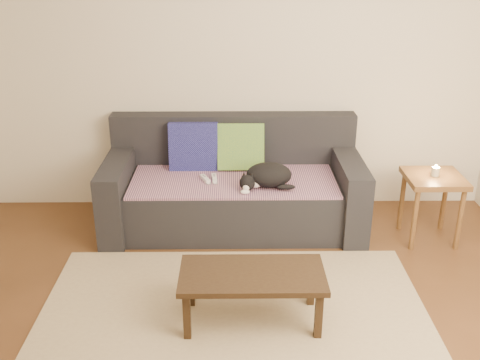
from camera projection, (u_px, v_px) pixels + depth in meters
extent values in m
plane|color=brown|center=(234.00, 341.00, 3.37)|extent=(4.50, 4.50, 0.00)
cube|color=beige|center=(233.00, 61.00, 4.72)|extent=(4.50, 0.04, 2.60)
cube|color=#232328|center=(234.00, 204.00, 4.68)|extent=(1.70, 0.78, 0.42)
cube|color=#232328|center=(233.00, 139.00, 4.88)|extent=(2.10, 0.18, 0.45)
cube|color=#232328|center=(119.00, 194.00, 4.63)|extent=(0.20, 0.90, 0.60)
cube|color=#232328|center=(348.00, 193.00, 4.65)|extent=(0.20, 0.90, 0.60)
cube|color=#442B51|center=(234.00, 180.00, 4.57)|extent=(1.66, 0.74, 0.02)
cube|color=#121046|center=(194.00, 147.00, 4.73)|extent=(0.41, 0.16, 0.42)
cube|color=#0D5649|center=(241.00, 147.00, 4.74)|extent=(0.39, 0.21, 0.40)
ellipsoid|color=black|center=(269.00, 175.00, 4.41)|extent=(0.39, 0.31, 0.19)
sphere|color=black|center=(247.00, 183.00, 4.34)|extent=(0.14, 0.14, 0.12)
sphere|color=white|center=(246.00, 188.00, 4.30)|extent=(0.06, 0.06, 0.05)
ellipsoid|color=black|center=(286.00, 187.00, 4.33)|extent=(0.15, 0.06, 0.04)
cube|color=white|center=(205.00, 179.00, 4.54)|extent=(0.09, 0.15, 0.03)
cube|color=white|center=(214.00, 178.00, 4.55)|extent=(0.05, 0.15, 0.03)
cube|color=brown|center=(434.00, 178.00, 4.36)|extent=(0.44, 0.44, 0.04)
cylinder|color=brown|center=(415.00, 220.00, 4.31)|extent=(0.04, 0.04, 0.50)
cylinder|color=brown|center=(460.00, 220.00, 4.31)|extent=(0.04, 0.04, 0.50)
cylinder|color=brown|center=(402.00, 201.00, 4.63)|extent=(0.04, 0.04, 0.50)
cylinder|color=brown|center=(444.00, 201.00, 4.63)|extent=(0.04, 0.04, 0.50)
cylinder|color=beige|center=(435.00, 172.00, 4.34)|extent=(0.06, 0.06, 0.07)
sphere|color=#FFBF59|center=(436.00, 166.00, 4.32)|extent=(0.02, 0.02, 0.02)
cube|color=tan|center=(234.00, 325.00, 3.51)|extent=(2.50, 1.80, 0.01)
cube|color=black|center=(252.00, 275.00, 3.42)|extent=(0.89, 0.45, 0.04)
cube|color=black|center=(187.00, 317.00, 3.33)|extent=(0.04, 0.04, 0.32)
cube|color=black|center=(319.00, 316.00, 3.34)|extent=(0.04, 0.04, 0.32)
cube|color=black|center=(191.00, 285.00, 3.64)|extent=(0.04, 0.04, 0.32)
cube|color=black|center=(311.00, 284.00, 3.65)|extent=(0.04, 0.04, 0.32)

